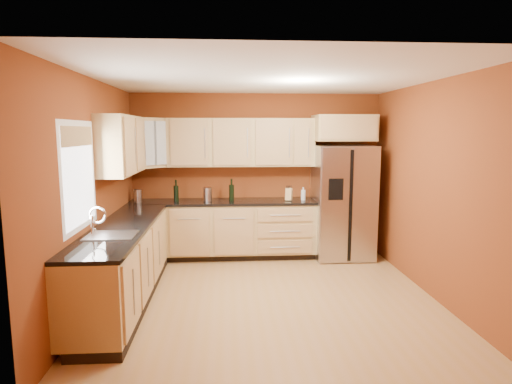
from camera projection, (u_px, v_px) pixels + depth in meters
floor at (267, 297)px, 5.20m from camera, size 4.00×4.00×0.00m
ceiling at (268, 78)px, 4.83m from camera, size 4.00×4.00×0.00m
wall_back at (256, 174)px, 6.99m from camera, size 4.00×0.04×2.60m
wall_front at (295, 231)px, 3.04m from camera, size 4.00×0.04×2.60m
wall_left at (94, 193)px, 4.88m from camera, size 0.04×4.00×2.60m
wall_right at (433, 190)px, 5.15m from camera, size 0.04×4.00×2.60m
base_cabinets_back at (223, 230)px, 6.78m from camera, size 2.90×0.60×0.88m
base_cabinets_left at (124, 265)px, 5.02m from camera, size 0.60×2.80×0.88m
countertop_back at (223, 202)px, 6.70m from camera, size 2.90×0.62×0.04m
countertop_left at (123, 227)px, 4.96m from camera, size 0.62×2.80×0.04m
upper_cabinets_back at (241, 142)px, 6.73m from camera, size 2.30×0.33×0.75m
upper_cabinets_left at (122, 145)px, 5.53m from camera, size 0.33×1.35×0.75m
corner_upper_cabinet at (148, 143)px, 6.48m from camera, size 0.67×0.67×0.75m
over_fridge_cabinet at (344, 128)px, 6.68m from camera, size 0.92×0.60×0.40m
refrigerator at (343, 202)px, 6.77m from camera, size 0.90×0.75×1.78m
window at (79, 176)px, 4.35m from camera, size 0.03×0.90×1.00m
sink_faucet at (111, 222)px, 4.44m from camera, size 0.50×0.42×0.30m
canister_left at (208, 194)px, 6.64m from camera, size 0.15×0.15×0.21m
canister_right at (138, 196)px, 6.56m from camera, size 0.13×0.13×0.19m
wine_bottle_a at (176, 191)px, 6.61m from camera, size 0.10×0.10×0.34m
wine_bottle_b at (232, 190)px, 6.66m from camera, size 0.08×0.08×0.35m
knife_block at (289, 194)px, 6.71m from camera, size 0.12×0.12×0.19m
soap_dispenser at (303, 194)px, 6.74m from camera, size 0.07×0.07×0.20m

